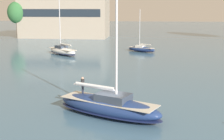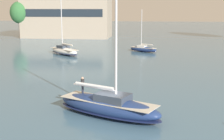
{
  "view_description": "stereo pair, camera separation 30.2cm",
  "coord_description": "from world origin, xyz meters",
  "views": [
    {
      "loc": [
        3.2,
        -26.53,
        9.54
      ],
      "look_at": [
        0.0,
        3.0,
        3.61
      ],
      "focal_mm": 50.0,
      "sensor_mm": 36.0,
      "label": 1
    },
    {
      "loc": [
        3.5,
        -26.5,
        9.54
      ],
      "look_at": [
        0.0,
        3.0,
        3.61
      ],
      "focal_mm": 50.0,
      "sensor_mm": 36.0,
      "label": 2
    }
  ],
  "objects": [
    {
      "name": "sailboat_moored_far_slip",
      "position": [
        -13.94,
        36.11,
        0.84
      ],
      "size": [
        8.22,
        7.99,
        12.31
      ],
      "color": "white",
      "rests_on": "ground"
    },
    {
      "name": "sailboat_moored_near_marina",
      "position": [
        2.28,
        42.28,
        0.63
      ],
      "size": [
        6.72,
        5.1,
        9.25
      ],
      "color": "navy",
      "rests_on": "ground"
    },
    {
      "name": "tree_shore_center",
      "position": [
        -37.48,
        69.29,
        8.06
      ],
      "size": [
        5.59,
        5.59,
        11.51
      ],
      "color": "brown",
      "rests_on": "ground"
    },
    {
      "name": "sailboat_main",
      "position": [
        0.02,
        -0.01,
        0.97
      ],
      "size": [
        10.65,
        7.07,
        14.29
      ],
      "color": "navy",
      "rests_on": "ground"
    },
    {
      "name": "waterfront_building",
      "position": [
        -23.23,
        74.48,
        7.68
      ],
      "size": [
        29.21,
        13.44,
        15.26
      ],
      "color": "tan",
      "rests_on": "ground"
    },
    {
      "name": "ground_plane",
      "position": [
        0.0,
        0.0,
        0.0
      ],
      "size": [
        400.0,
        400.0,
        0.0
      ],
      "primitive_type": "plane",
      "color": "#42667F"
    }
  ]
}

